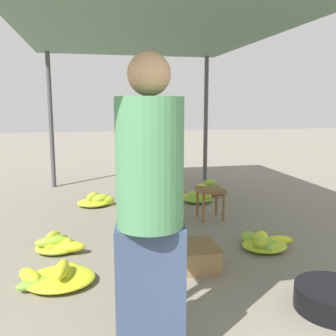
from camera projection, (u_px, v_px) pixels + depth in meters
name	position (u px, v px, depth m)	size (l,w,h in m)	color
canopy_post_back_left	(51.00, 121.00, 6.70)	(0.08, 0.08, 2.41)	#4C4C51
canopy_post_back_right	(206.00, 120.00, 7.30)	(0.08, 0.08, 2.41)	#4C4C51
canopy_tarp	(158.00, 21.00, 4.18)	(3.31, 5.83, 0.04)	#567A60
vendor_foreground	(150.00, 209.00, 2.09)	(0.43, 0.43, 1.78)	#384766
stool	(210.00, 194.00, 4.94)	(0.34, 0.34, 0.41)	brown
basin_black	(334.00, 299.00, 2.76)	(0.57, 0.57, 0.17)	black
banana_pile_left_0	(58.00, 244.00, 3.87)	(0.52, 0.50, 0.18)	#74B337
banana_pile_left_1	(57.00, 277.00, 3.15)	(0.66, 0.58, 0.21)	yellow
banana_pile_left_2	(97.00, 201.00, 5.60)	(0.58, 0.42, 0.21)	#BACF2B
banana_pile_right_0	(263.00, 242.00, 3.92)	(0.59, 0.52, 0.20)	#A9C82E
banana_pile_right_1	(211.00, 190.00, 6.28)	(0.48, 0.43, 0.25)	#9AC231
banana_pile_right_2	(198.00, 197.00, 5.83)	(0.47, 0.48, 0.20)	#B8CE2B
crate_near	(194.00, 256.00, 3.46)	(0.42, 0.42, 0.23)	#9E7A4C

